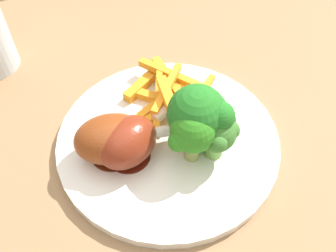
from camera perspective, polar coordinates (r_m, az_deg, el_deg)
name	(u,v)px	position (r m, az deg, el deg)	size (l,w,h in m)	color
dining_table	(168,178)	(0.55, 0.06, -7.73)	(1.08, 0.73, 0.73)	#8E6B47
dinner_plate	(168,140)	(0.44, 0.00, -2.16)	(0.25, 0.25, 0.01)	white
broccoli_floret_front	(218,132)	(0.39, 7.49, -0.95)	(0.05, 0.04, 0.06)	#76B14D
broccoli_floret_middle	(192,131)	(0.38, 3.62, -0.74)	(0.05, 0.05, 0.07)	#90A053
broccoli_floret_back	(200,115)	(0.39, 4.73, 1.59)	(0.06, 0.06, 0.08)	#73B158
carrot_fries_pile	(165,92)	(0.46, -0.46, 5.08)	(0.13, 0.12, 0.04)	orange
chicken_drumstick_near	(115,138)	(0.40, -7.88, -1.84)	(0.07, 0.13, 0.05)	#5A210C
chicken_drumstick_far	(131,140)	(0.40, -5.56, -2.04)	(0.09, 0.12, 0.05)	#56180C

